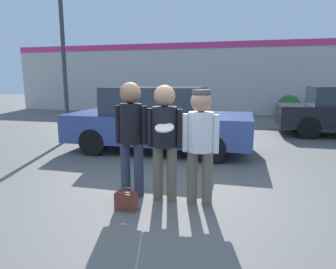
% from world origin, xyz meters
% --- Properties ---
extents(ground_plane, '(56.00, 56.00, 0.00)m').
position_xyz_m(ground_plane, '(0.00, 0.00, 0.00)').
color(ground_plane, '#5B5956').
extents(storefront_building, '(24.00, 0.22, 3.72)m').
position_xyz_m(storefront_building, '(0.00, 11.90, 1.89)').
color(storefront_building, beige).
rests_on(storefront_building, ground).
extents(person_left, '(0.51, 0.34, 1.77)m').
position_xyz_m(person_left, '(-0.43, -0.01, 1.06)').
color(person_left, '#2D3347').
rests_on(person_left, ground).
extents(person_middle_with_frisbee, '(0.53, 0.57, 1.73)m').
position_xyz_m(person_middle_with_frisbee, '(0.11, -0.04, 1.04)').
color(person_middle_with_frisbee, '#665B4C').
rests_on(person_middle_with_frisbee, ground).
extents(person_right, '(0.52, 0.35, 1.66)m').
position_xyz_m(person_right, '(0.64, -0.07, 1.00)').
color(person_right, '#665B4C').
rests_on(person_right, ground).
extents(parked_car_near, '(4.58, 1.96, 1.62)m').
position_xyz_m(parked_car_near, '(-0.86, 3.04, 0.80)').
color(parked_car_near, '#334784').
rests_on(parked_car_near, ground).
extents(street_lamp, '(1.39, 0.35, 5.90)m').
position_xyz_m(street_lamp, '(-3.68, 3.75, 3.62)').
color(street_lamp, '#38383D').
rests_on(street_lamp, ground).
extents(shrub, '(1.08, 1.08, 1.08)m').
position_xyz_m(shrub, '(3.38, 11.17, 0.54)').
color(shrub, '#285B2D').
rests_on(shrub, ground).
extents(handbag, '(0.30, 0.23, 0.29)m').
position_xyz_m(handbag, '(-0.33, -0.54, 0.14)').
color(handbag, brown).
rests_on(handbag, ground).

